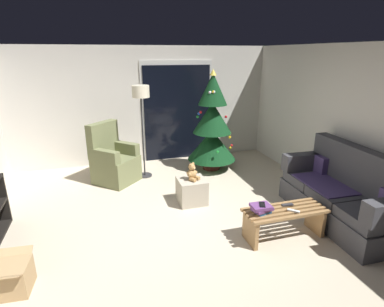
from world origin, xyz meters
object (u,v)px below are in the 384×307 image
cell_phone (262,205)px  armchair (114,161)px  christmas_tree (212,127)px  floor_lamp (141,101)px  ottoman (192,191)px  cardboard_box_open_near_shelf (12,278)px  teddy_bear_honey (192,173)px  coffee_table (284,219)px  book_stack (261,208)px  teddy_bear_chestnut_by_tree (192,172)px  remote_graphite (287,205)px  remote_white (294,211)px  couch (343,195)px

cell_phone → armchair: bearing=148.0°
christmas_tree → floor_lamp: (-1.42, -0.00, 0.60)m
armchair → ottoman: 1.73m
christmas_tree → cardboard_box_open_near_shelf: bearing=-139.3°
christmas_tree → teddy_bear_honey: size_ratio=7.20×
coffee_table → book_stack: 0.40m
armchair → teddy_bear_chestnut_by_tree: size_ratio=3.96×
floor_lamp → christmas_tree: bearing=0.1°
book_stack → christmas_tree: (0.31, 2.66, 0.44)m
coffee_table → cardboard_box_open_near_shelf: size_ratio=2.04×
remote_graphite → remote_white: same height
couch → ottoman: 2.26m
book_stack → ottoman: book_stack is taller
remote_white → remote_graphite: bearing=-141.4°
coffee_table → armchair: 3.29m
christmas_tree → cardboard_box_open_near_shelf: 4.26m
remote_graphite → teddy_bear_honey: bearing=43.2°
cell_phone → floor_lamp: size_ratio=0.08×
cardboard_box_open_near_shelf → floor_lamp: bearing=57.2°
coffee_table → armchair: bearing=128.4°
christmas_tree → ottoman: christmas_tree is taller
remote_graphite → remote_white: size_ratio=1.00×
ottoman → cardboard_box_open_near_shelf: ottoman is taller
christmas_tree → cardboard_box_open_near_shelf: (-3.18, -2.73, -0.75)m
remote_graphite → cell_phone: 0.45m
ottoman → cardboard_box_open_near_shelf: size_ratio=0.82×
teddy_bear_chestnut_by_tree → ottoman: bearing=-106.6°
teddy_bear_honey → ottoman: bearing=123.9°
couch → remote_graphite: size_ratio=12.63×
coffee_table → floor_lamp: 3.28m
book_stack → ottoman: size_ratio=0.66×
armchair → cardboard_box_open_near_shelf: (-1.17, -2.63, -0.24)m
coffee_table → book_stack: bearing=177.6°
armchair → teddy_bear_chestnut_by_tree: bearing=-11.2°
cell_phone → ottoman: cell_phone is taller
remote_graphite → cardboard_box_open_near_shelf: (-3.30, -0.14, -0.26)m
remote_white → teddy_bear_honey: bearing=-100.8°
cell_phone → teddy_bear_chestnut_by_tree: (-0.25, 2.28, -0.41)m
coffee_table → cardboard_box_open_near_shelf: coffee_table is taller
remote_white → couch: bearing=148.3°
armchair → coffee_table: bearing=-51.6°
floor_lamp → remote_graphite: bearing=-59.3°
ottoman → floor_lamp: bearing=112.8°
coffee_table → cell_phone: 0.43m
book_stack → floor_lamp: floor_lamp is taller
book_stack → cell_phone: bearing=-74.7°
couch → floor_lamp: floor_lamp is taller
teddy_bear_chestnut_by_tree → cardboard_box_open_near_shelf: bearing=-138.2°
couch → remote_graphite: couch is taller
christmas_tree → floor_lamp: bearing=-179.9°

